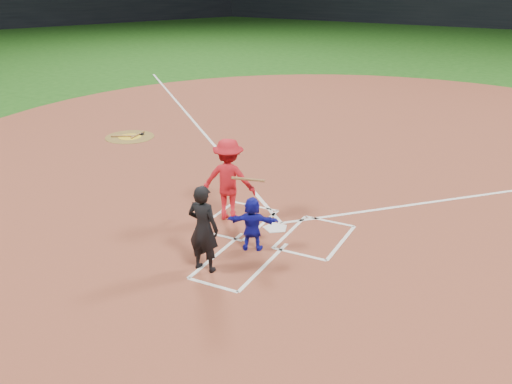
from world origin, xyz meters
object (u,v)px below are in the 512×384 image
at_px(catcher, 252,224).
at_px(batter_at_plate, 229,180).
at_px(on_deck_circle, 130,137).
at_px(home_plate, 275,228).
at_px(umpire, 203,229).

height_order(catcher, batter_at_plate, batter_at_plate).
xyz_separation_m(catcher, batter_at_plate, (-1.22, 1.16, 0.39)).
bearing_deg(catcher, on_deck_circle, -56.69).
bearing_deg(home_plate, catcher, 89.50).
bearing_deg(batter_at_plate, home_plate, -0.82).
distance_m(on_deck_circle, batter_at_plate, 7.82).
relative_size(on_deck_circle, batter_at_plate, 0.87).
relative_size(home_plate, on_deck_circle, 0.35).
relative_size(catcher, batter_at_plate, 0.60).
xyz_separation_m(on_deck_circle, umpire, (7.22, -6.67, 0.89)).
xyz_separation_m(umpire, batter_at_plate, (-0.77, 2.36, 0.09)).
distance_m(home_plate, batter_at_plate, 1.57).
distance_m(catcher, umpire, 1.31).
bearing_deg(catcher, batter_at_plate, -64.70).
xyz_separation_m(home_plate, on_deck_circle, (-7.68, 4.34, -0.00)).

